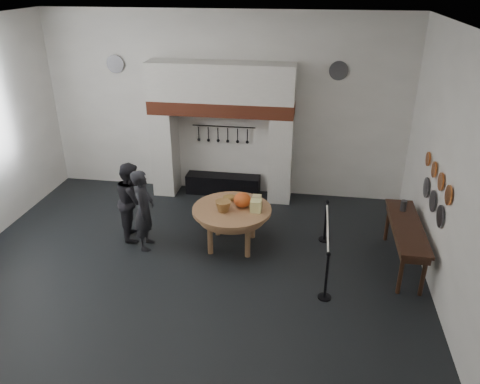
% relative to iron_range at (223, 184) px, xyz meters
% --- Properties ---
extents(floor, '(9.00, 8.00, 0.02)m').
position_rel_iron_range_xyz_m(floor, '(0.00, -3.72, -0.25)').
color(floor, black).
rests_on(floor, ground).
extents(ceiling, '(9.00, 8.00, 0.02)m').
position_rel_iron_range_xyz_m(ceiling, '(0.00, -3.72, 4.25)').
color(ceiling, silver).
rests_on(ceiling, wall_back).
extents(wall_back, '(9.00, 0.02, 4.50)m').
position_rel_iron_range_xyz_m(wall_back, '(0.00, 0.28, 2.00)').
color(wall_back, white).
rests_on(wall_back, floor).
extents(wall_front, '(9.00, 0.02, 4.50)m').
position_rel_iron_range_xyz_m(wall_front, '(0.00, -7.72, 2.00)').
color(wall_front, white).
rests_on(wall_front, floor).
extents(wall_right, '(0.02, 8.00, 4.50)m').
position_rel_iron_range_xyz_m(wall_right, '(4.50, -3.72, 2.00)').
color(wall_right, white).
rests_on(wall_right, floor).
extents(chimney_pier_left, '(0.55, 0.70, 2.15)m').
position_rel_iron_range_xyz_m(chimney_pier_left, '(-1.48, -0.07, 0.82)').
color(chimney_pier_left, silver).
rests_on(chimney_pier_left, floor).
extents(chimney_pier_right, '(0.55, 0.70, 2.15)m').
position_rel_iron_range_xyz_m(chimney_pier_right, '(1.48, -0.07, 0.82)').
color(chimney_pier_right, silver).
rests_on(chimney_pier_right, floor).
extents(hearth_brick_band, '(3.50, 0.72, 0.32)m').
position_rel_iron_range_xyz_m(hearth_brick_band, '(0.00, -0.07, 2.06)').
color(hearth_brick_band, '#9E442B').
rests_on(hearth_brick_band, chimney_pier_left).
extents(chimney_hood, '(3.50, 0.70, 0.90)m').
position_rel_iron_range_xyz_m(chimney_hood, '(0.00, -0.07, 2.67)').
color(chimney_hood, silver).
rests_on(chimney_hood, hearth_brick_band).
extents(iron_range, '(1.90, 0.45, 0.50)m').
position_rel_iron_range_xyz_m(iron_range, '(0.00, 0.00, 0.00)').
color(iron_range, black).
rests_on(iron_range, floor).
extents(utensil_rail, '(1.60, 0.02, 0.02)m').
position_rel_iron_range_xyz_m(utensil_rail, '(0.00, 0.20, 1.50)').
color(utensil_rail, black).
rests_on(utensil_rail, wall_back).
extents(work_table, '(2.05, 2.05, 0.07)m').
position_rel_iron_range_xyz_m(work_table, '(0.67, -2.49, 0.59)').
color(work_table, '#AD7D51').
rests_on(work_table, floor).
extents(pumpkin, '(0.36, 0.36, 0.31)m').
position_rel_iron_range_xyz_m(pumpkin, '(0.87, -2.39, 0.78)').
color(pumpkin, '#CE571D').
rests_on(pumpkin, work_table).
extents(cheese_block_big, '(0.22, 0.22, 0.24)m').
position_rel_iron_range_xyz_m(cheese_block_big, '(1.17, -2.54, 0.74)').
color(cheese_block_big, '#EEE78E').
rests_on(cheese_block_big, work_table).
extents(cheese_block_small, '(0.18, 0.18, 0.20)m').
position_rel_iron_range_xyz_m(cheese_block_small, '(1.15, -2.24, 0.72)').
color(cheese_block_small, '#D8C381').
rests_on(cheese_block_small, work_table).
extents(wicker_basket, '(0.40, 0.40, 0.22)m').
position_rel_iron_range_xyz_m(wicker_basket, '(0.52, -2.64, 0.73)').
color(wicker_basket, '#A56B3C').
rests_on(wicker_basket, work_table).
extents(bread_loaf, '(0.31, 0.18, 0.13)m').
position_rel_iron_range_xyz_m(bread_loaf, '(0.57, -2.14, 0.69)').
color(bread_loaf, '#AA7E3C').
rests_on(bread_loaf, work_table).
extents(visitor_near, '(0.48, 0.67, 1.73)m').
position_rel_iron_range_xyz_m(visitor_near, '(-1.09, -2.82, 0.62)').
color(visitor_near, black).
rests_on(visitor_near, floor).
extents(visitor_far, '(0.85, 0.98, 1.70)m').
position_rel_iron_range_xyz_m(visitor_far, '(-1.49, -2.42, 0.60)').
color(visitor_far, black).
rests_on(visitor_far, floor).
extents(side_table, '(0.55, 2.20, 0.06)m').
position_rel_iron_range_xyz_m(side_table, '(4.10, -2.69, 0.62)').
color(side_table, '#392214').
rests_on(side_table, floor).
extents(pewter_jug, '(0.12, 0.12, 0.22)m').
position_rel_iron_range_xyz_m(pewter_jug, '(4.10, -2.09, 0.76)').
color(pewter_jug, '#4C4D51').
rests_on(pewter_jug, side_table).
extents(copper_pan_a, '(0.03, 0.34, 0.34)m').
position_rel_iron_range_xyz_m(copper_pan_a, '(4.46, -3.52, 1.70)').
color(copper_pan_a, '#C6662D').
rests_on(copper_pan_a, wall_right).
extents(copper_pan_b, '(0.03, 0.32, 0.32)m').
position_rel_iron_range_xyz_m(copper_pan_b, '(4.46, -2.97, 1.70)').
color(copper_pan_b, '#C6662D').
rests_on(copper_pan_b, wall_right).
extents(copper_pan_c, '(0.03, 0.30, 0.30)m').
position_rel_iron_range_xyz_m(copper_pan_c, '(4.46, -2.42, 1.70)').
color(copper_pan_c, '#C6662D').
rests_on(copper_pan_c, wall_right).
extents(copper_pan_d, '(0.03, 0.28, 0.28)m').
position_rel_iron_range_xyz_m(copper_pan_d, '(4.46, -1.87, 1.70)').
color(copper_pan_d, '#C6662D').
rests_on(copper_pan_d, wall_right).
extents(pewter_plate_left, '(0.03, 0.40, 0.40)m').
position_rel_iron_range_xyz_m(pewter_plate_left, '(4.46, -3.32, 1.20)').
color(pewter_plate_left, '#4C4C51').
rests_on(pewter_plate_left, wall_right).
extents(pewter_plate_mid, '(0.03, 0.40, 0.40)m').
position_rel_iron_range_xyz_m(pewter_plate_mid, '(4.46, -2.72, 1.20)').
color(pewter_plate_mid, '#4C4C51').
rests_on(pewter_plate_mid, wall_right).
extents(pewter_plate_right, '(0.03, 0.40, 0.40)m').
position_rel_iron_range_xyz_m(pewter_plate_right, '(4.46, -2.12, 1.20)').
color(pewter_plate_right, '#4C4C51').
rests_on(pewter_plate_right, wall_right).
extents(pewter_plate_back_left, '(0.44, 0.03, 0.44)m').
position_rel_iron_range_xyz_m(pewter_plate_back_left, '(-2.70, 0.24, 2.95)').
color(pewter_plate_back_left, '#4C4C51').
rests_on(pewter_plate_back_left, wall_back).
extents(pewter_plate_back_right, '(0.44, 0.03, 0.44)m').
position_rel_iron_range_xyz_m(pewter_plate_back_right, '(2.70, 0.24, 2.95)').
color(pewter_plate_back_right, '#4C4C51').
rests_on(pewter_plate_back_right, wall_back).
extents(barrier_post_near, '(0.05, 0.05, 0.90)m').
position_rel_iron_range_xyz_m(barrier_post_near, '(2.60, -3.99, 0.20)').
color(barrier_post_near, black).
rests_on(barrier_post_near, floor).
extents(barrier_post_far, '(0.05, 0.05, 0.90)m').
position_rel_iron_range_xyz_m(barrier_post_far, '(2.60, -1.99, 0.20)').
color(barrier_post_far, black).
rests_on(barrier_post_far, floor).
extents(barrier_rope, '(0.04, 2.00, 0.04)m').
position_rel_iron_range_xyz_m(barrier_rope, '(2.60, -2.99, 0.60)').
color(barrier_rope, white).
rests_on(barrier_rope, barrier_post_near).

